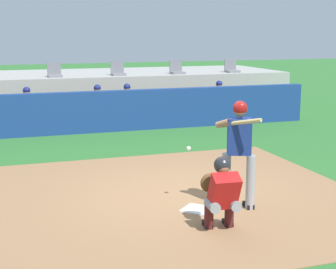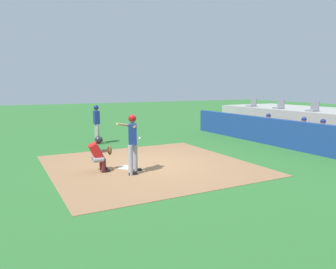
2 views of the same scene
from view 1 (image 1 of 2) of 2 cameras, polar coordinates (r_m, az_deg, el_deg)
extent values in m
plane|color=#2D6B2D|center=(9.40, 1.37, -6.78)|extent=(80.00, 80.00, 0.00)
cube|color=#936B47|center=(9.40, 1.37, -6.74)|extent=(6.40, 6.40, 0.01)
cube|color=white|center=(8.69, 3.18, -8.16)|extent=(0.62, 0.62, 0.02)
cylinder|color=#99999E|center=(8.82, 6.36, -4.95)|extent=(0.15, 0.15, 0.92)
cylinder|color=#99999E|center=(8.72, 8.99, -5.21)|extent=(0.15, 0.15, 0.92)
cube|color=navy|center=(8.58, 7.80, -0.21)|extent=(0.44, 0.36, 0.60)
sphere|color=#996B4C|center=(8.51, 7.88, 2.63)|extent=(0.21, 0.21, 0.21)
sphere|color=maroon|center=(8.50, 7.88, 2.87)|extent=(0.24, 0.24, 0.24)
cylinder|color=#996B4C|center=(8.54, 5.99, 1.22)|extent=(0.21, 0.27, 0.17)
cylinder|color=#996B4C|center=(8.61, 7.25, 1.26)|extent=(0.55, 0.33, 0.18)
cylinder|color=tan|center=(8.36, 7.70, 1.29)|extent=(0.47, 0.77, 0.24)
cube|color=black|center=(9.00, 6.18, -7.39)|extent=(0.15, 0.27, 0.09)
cube|color=black|center=(8.89, 8.77, -7.67)|extent=(0.15, 0.27, 0.09)
cylinder|color=gray|center=(7.67, 4.85, -7.71)|extent=(0.19, 0.33, 0.16)
cylinder|color=#4C1919|center=(7.88, 4.48, -8.82)|extent=(0.14, 0.14, 0.42)
cube|color=black|center=(7.99, 4.33, -9.82)|extent=(0.13, 0.25, 0.08)
cylinder|color=gray|center=(7.78, 7.11, -7.50)|extent=(0.19, 0.33, 0.16)
cylinder|color=#4C1919|center=(7.98, 6.70, -8.60)|extent=(0.14, 0.14, 0.42)
cube|color=black|center=(8.09, 6.52, -9.60)|extent=(0.13, 0.25, 0.08)
cube|color=red|center=(7.61, 6.15, -6.15)|extent=(0.44, 0.47, 0.57)
cube|color=#2D2D33|center=(7.72, 5.85, -5.89)|extent=(0.40, 0.29, 0.45)
sphere|color=#996B4C|center=(7.59, 6.00, -3.52)|extent=(0.21, 0.21, 0.21)
sphere|color=#232328|center=(7.60, 5.95, -3.34)|extent=(0.25, 0.25, 0.25)
cylinder|color=#996B4C|center=(7.80, 5.32, -5.70)|extent=(0.14, 0.46, 0.10)
ellipsoid|color=brown|center=(7.99, 4.53, -5.27)|extent=(0.29, 0.15, 0.30)
sphere|color=white|center=(8.84, 2.27, -1.53)|extent=(0.07, 0.07, 0.07)
cube|color=navy|center=(15.39, -6.90, 2.52)|extent=(13.00, 0.30, 1.20)
cube|color=olive|center=(16.42, -7.58, 1.72)|extent=(11.80, 0.44, 0.45)
cylinder|color=#939399|center=(15.86, -15.48, 2.05)|extent=(0.15, 0.40, 0.15)
cylinder|color=#939399|center=(15.71, -15.38, 0.98)|extent=(0.13, 0.13, 0.45)
cube|color=maroon|center=(15.69, -15.34, 0.29)|extent=(0.11, 0.24, 0.08)
cylinder|color=#939399|center=(15.88, -14.54, 2.10)|extent=(0.15, 0.40, 0.15)
cylinder|color=#939399|center=(15.72, -14.44, 1.04)|extent=(0.13, 0.13, 0.45)
cube|color=maroon|center=(15.70, -14.39, 0.35)|extent=(0.11, 0.24, 0.08)
cube|color=red|center=(16.05, -15.11, 3.14)|extent=(0.36, 0.22, 0.54)
sphere|color=tan|center=(16.00, -15.18, 4.53)|extent=(0.20, 0.20, 0.20)
sphere|color=navy|center=(15.99, -15.19, 4.67)|extent=(0.22, 0.22, 0.22)
cylinder|color=tan|center=(15.91, -15.77, 2.65)|extent=(0.09, 0.41, 0.22)
cylinder|color=tan|center=(15.94, -14.34, 2.74)|extent=(0.09, 0.41, 0.22)
cylinder|color=#939399|center=(16.10, -7.97, 2.48)|extent=(0.15, 0.40, 0.15)
cylinder|color=#939399|center=(15.95, -7.81, 1.44)|extent=(0.13, 0.13, 0.45)
cube|color=maroon|center=(15.94, -7.76, 0.75)|extent=(0.11, 0.24, 0.08)
cylinder|color=#939399|center=(16.15, -7.06, 2.53)|extent=(0.15, 0.40, 0.15)
cylinder|color=#939399|center=(16.00, -6.89, 1.49)|extent=(0.13, 0.13, 0.45)
cube|color=maroon|center=(15.99, -6.84, 0.81)|extent=(0.11, 0.24, 0.08)
cube|color=red|center=(16.30, -7.69, 3.55)|extent=(0.36, 0.22, 0.54)
sphere|color=tan|center=(16.26, -7.72, 4.91)|extent=(0.20, 0.20, 0.20)
sphere|color=navy|center=(16.25, -7.73, 5.06)|extent=(0.22, 0.22, 0.22)
cylinder|color=tan|center=(16.15, -8.28, 3.08)|extent=(0.09, 0.41, 0.22)
cylinder|color=tan|center=(16.22, -6.89, 3.15)|extent=(0.09, 0.41, 0.22)
cylinder|color=#939399|center=(16.30, -4.71, 2.66)|extent=(0.15, 0.40, 0.15)
cylinder|color=#939399|center=(16.15, -4.53, 1.63)|extent=(0.13, 0.13, 0.45)
cube|color=maroon|center=(16.13, -4.47, 0.95)|extent=(0.11, 0.24, 0.08)
cylinder|color=#939399|center=(16.36, -3.83, 2.70)|extent=(0.15, 0.40, 0.15)
cylinder|color=#939399|center=(16.21, -3.63, 1.68)|extent=(0.13, 0.13, 0.45)
cube|color=maroon|center=(16.20, -3.58, 1.00)|extent=(0.11, 0.24, 0.08)
cube|color=red|center=(16.51, -4.47, 3.71)|extent=(0.36, 0.22, 0.54)
sphere|color=tan|center=(16.46, -4.49, 5.06)|extent=(0.20, 0.20, 0.20)
sphere|color=navy|center=(16.46, -4.49, 5.20)|extent=(0.22, 0.22, 0.22)
cylinder|color=tan|center=(16.34, -5.03, 3.24)|extent=(0.09, 0.41, 0.22)
cylinder|color=tan|center=(16.44, -3.67, 3.31)|extent=(0.09, 0.41, 0.22)
cylinder|color=#939399|center=(17.32, 5.46, 3.14)|extent=(0.15, 0.40, 0.15)
cylinder|color=#939399|center=(17.17, 5.72, 2.18)|extent=(0.13, 0.13, 0.45)
cube|color=maroon|center=(17.16, 5.78, 1.54)|extent=(0.11, 0.24, 0.08)
cylinder|color=#939399|center=(17.42, 6.25, 3.18)|extent=(0.15, 0.40, 0.15)
cylinder|color=#939399|center=(17.28, 6.51, 2.22)|extent=(0.13, 0.13, 0.45)
cube|color=maroon|center=(17.27, 6.56, 1.59)|extent=(0.11, 0.24, 0.08)
cube|color=red|center=(17.53, 5.58, 4.13)|extent=(0.36, 0.22, 0.54)
sphere|color=tan|center=(17.49, 5.60, 5.40)|extent=(0.20, 0.20, 0.20)
sphere|color=navy|center=(17.49, 5.60, 5.53)|extent=(0.22, 0.22, 0.22)
cylinder|color=tan|center=(17.34, 5.16, 3.70)|extent=(0.09, 0.41, 0.22)
cylinder|color=tan|center=(17.50, 6.36, 3.75)|extent=(0.09, 0.41, 0.22)
cube|color=#9E9E99|center=(19.67, -9.53, 4.62)|extent=(15.00, 4.40, 1.40)
cube|color=slate|center=(17.88, -12.23, 6.26)|extent=(0.46, 0.46, 0.08)
cube|color=slate|center=(18.06, -12.34, 7.07)|extent=(0.46, 0.06, 0.40)
cube|color=slate|center=(18.24, -5.42, 6.56)|extent=(0.46, 0.46, 0.08)
cube|color=slate|center=(18.42, -5.58, 7.35)|extent=(0.46, 0.06, 0.40)
cube|color=slate|center=(18.85, 1.05, 6.75)|extent=(0.46, 0.46, 0.08)
cube|color=slate|center=(19.02, 0.85, 7.52)|extent=(0.46, 0.06, 0.40)
cube|color=slate|center=(19.68, 7.04, 6.86)|extent=(0.46, 0.46, 0.08)
cube|color=slate|center=(19.85, 6.81, 7.60)|extent=(0.46, 0.06, 0.40)
camera|label=2|loc=(13.32, 54.31, 5.45)|focal=34.56mm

